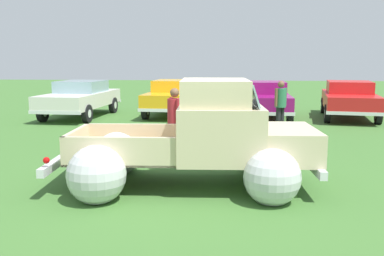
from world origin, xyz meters
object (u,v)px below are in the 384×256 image
show_car_1 (173,96)px  vintage_pickup_truck (205,145)px  spectator_0 (280,103)px  spectator_1 (175,118)px  show_car_3 (349,98)px  show_car_0 (81,97)px  show_car_2 (264,99)px

show_car_1 → vintage_pickup_truck: bearing=13.5°
spectator_0 → spectator_1: bearing=-80.5°
spectator_0 → show_car_1: bearing=-178.0°
show_car_3 → spectator_1: spectator_1 is taller
show_car_0 → show_car_1: 3.68m
show_car_0 → show_car_3: same height
show_car_1 → spectator_1: size_ratio=2.78×
show_car_2 → spectator_1: bearing=-19.1°
show_car_3 → spectator_1: bearing=-29.5°
show_car_0 → show_car_2: 7.25m
spectator_1 → show_car_1: bearing=-110.3°
show_car_0 → spectator_0: 8.07m
vintage_pickup_truck → show_car_3: 10.87m
show_car_1 → spectator_0: (3.94, -3.82, 0.13)m
show_car_3 → show_car_2: bearing=-72.5°
vintage_pickup_truck → show_car_0: bearing=118.0°
vintage_pickup_truck → show_car_0: (-5.51, 9.06, 0.03)m
show_car_1 → show_car_3: (6.98, -0.31, 0.00)m
spectator_1 → vintage_pickup_truck: bearing=82.0°
show_car_0 → spectator_0: spectator_0 is taller
spectator_1 → show_car_0: bearing=-83.9°
show_car_3 → spectator_1: (-5.89, -7.36, 0.13)m
spectator_0 → spectator_1: size_ratio=0.99×
vintage_pickup_truck → show_car_3: vintage_pickup_truck is taller
show_car_2 → spectator_1: (-2.58, -6.87, 0.14)m
show_car_3 → spectator_0: size_ratio=2.97×
show_car_3 → vintage_pickup_truck: bearing=-18.5°
spectator_1 → spectator_0: bearing=-155.0°
spectator_1 → show_car_2: bearing=-139.0°
show_car_2 → spectator_0: size_ratio=2.60×
show_car_1 → show_car_2: 3.76m
vintage_pickup_truck → spectator_1: vintage_pickup_truck is taller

